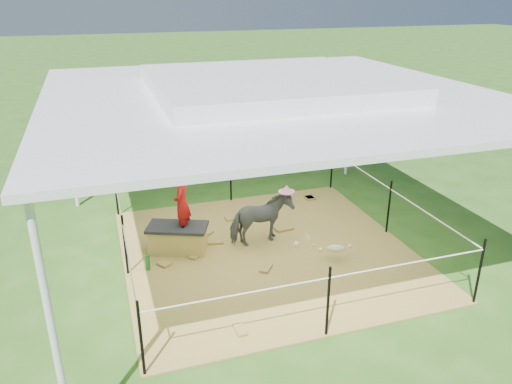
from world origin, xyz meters
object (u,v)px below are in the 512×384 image
object	(u,v)px
foal	(336,247)
picnic_table_far	(330,99)
woman	(182,197)
pony	(261,220)
straw_bale	(178,239)
picnic_table_near	(222,119)
distant_person	(249,112)
green_bottle	(148,262)
trash_barrel	(322,117)

from	to	relation	value
foal	picnic_table_far	bearing A→B (deg)	85.32
woman	pony	world-z (taller)	woman
straw_bale	picnic_table_near	world-z (taller)	picnic_table_near
foal	picnic_table_near	distance (m)	8.38
distant_person	green_bottle	bearing A→B (deg)	86.43
foal	picnic_table_near	size ratio (longest dim) A/B	0.52
distant_person	trash_barrel	bearing A→B (deg)	175.32
woman	foal	xyz separation A→B (m)	(2.23, -1.09, -0.71)
woman	distant_person	size ratio (longest dim) A/B	0.99
green_bottle	foal	size ratio (longest dim) A/B	0.30
trash_barrel	picnic_table_near	xyz separation A→B (m)	(-2.73, 1.34, -0.15)
straw_bale	woman	size ratio (longest dim) A/B	0.83
picnic_table_near	pony	bearing A→B (deg)	-128.91
pony	distant_person	size ratio (longest dim) A/B	0.96
foal	picnic_table_near	world-z (taller)	picnic_table_near
foal	trash_barrel	bearing A→B (deg)	87.29
trash_barrel	foal	bearing A→B (deg)	-113.35
foal	trash_barrel	xyz separation A→B (m)	(3.04, 7.03, 0.23)
woman	trash_barrel	distance (m)	7.95
picnic_table_far	straw_bale	bearing A→B (deg)	-113.62
green_bottle	foal	xyz separation A→B (m)	(2.88, -0.64, 0.11)
foal	pony	bearing A→B (deg)	156.90
woman	distant_person	distance (m)	7.78
green_bottle	straw_bale	bearing A→B (deg)	39.29
straw_bale	trash_barrel	size ratio (longest dim) A/B	0.92
green_bottle	distant_person	xyz separation A→B (m)	(3.97, 7.47, 0.39)
foal	straw_bale	bearing A→B (deg)	175.52
woman	trash_barrel	xyz separation A→B (m)	(5.26, 5.94, -0.48)
woman	foal	size ratio (longest dim) A/B	1.29
picnic_table_far	pony	bearing A→B (deg)	-107.02
straw_bale	green_bottle	world-z (taller)	straw_bale
green_bottle	pony	world-z (taller)	pony
straw_bale	woman	bearing A→B (deg)	0.00
green_bottle	picnic_table_far	distance (m)	11.71
trash_barrel	distant_person	distance (m)	2.22
straw_bale	distant_person	xyz separation A→B (m)	(3.42, 7.02, 0.32)
woman	picnic_table_far	xyz separation A→B (m)	(6.80, 8.58, -0.56)
distant_person	straw_bale	bearing A→B (deg)	88.44
woman	green_bottle	size ratio (longest dim) A/B	4.32
foal	trash_barrel	distance (m)	7.66
woman	pony	distance (m)	1.39
green_bottle	trash_barrel	size ratio (longest dim) A/B	0.25
pony	picnic_table_far	world-z (taller)	pony
straw_bale	foal	world-z (taller)	foal
woman	green_bottle	world-z (taller)	woman
straw_bale	trash_barrel	world-z (taller)	trash_barrel
green_bottle	pony	bearing A→B (deg)	7.84
green_bottle	trash_barrel	xyz separation A→B (m)	(5.91, 6.39, 0.34)
straw_bale	distant_person	distance (m)	7.82
green_bottle	pony	distance (m)	1.97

